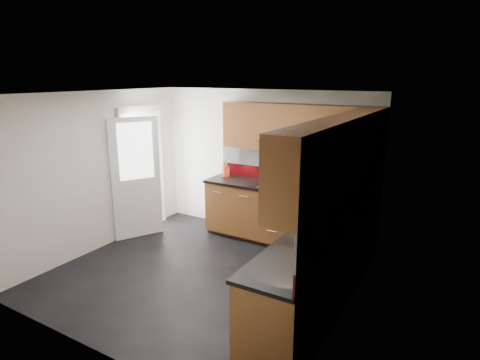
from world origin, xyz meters
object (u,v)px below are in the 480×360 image
Objects in this scene: gas_hob at (280,186)px; utensil_pot at (226,170)px; food_processor at (344,202)px; toaster at (368,192)px.

utensil_pot is (-1.09, 0.15, 0.08)m from gas_hob.
gas_hob is at bearing 150.62° from food_processor.
gas_hob is at bearing -7.82° from utensil_pot.
toaster reaches higher than gas_hob.
utensil_pot is at bearing 160.31° from food_processor.
utensil_pot is at bearing 172.18° from gas_hob.
toaster is 0.86× the size of food_processor.
utensil_pot is 2.41m from food_processor.
toaster is (1.30, 0.13, 0.07)m from gas_hob.
gas_hob is 2.36× the size of toaster.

